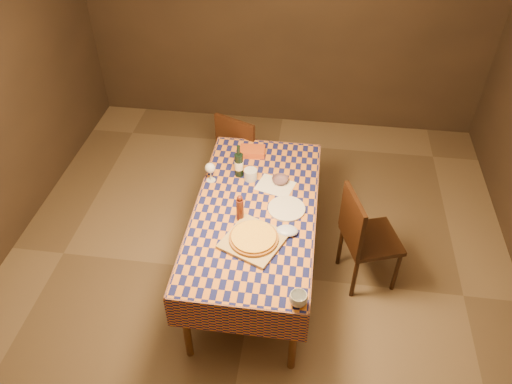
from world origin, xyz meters
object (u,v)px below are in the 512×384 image
cutting_board (254,240)px  wine_bottle (239,164)px  chair_far (242,150)px  chair_right (363,235)px  bowl (280,180)px  pizza (254,238)px  white_plate (287,209)px  dining_table (255,216)px

cutting_board → wine_bottle: 0.78m
wine_bottle → chair_far: wine_bottle is taller
cutting_board → chair_right: bearing=27.4°
chair_right → bowl: bearing=159.4°
bowl → cutting_board: bearing=-100.0°
pizza → chair_right: (0.82, 0.43, -0.29)m
cutting_board → bowl: 0.70m
pizza → white_plate: size_ratio=1.51×
dining_table → wine_bottle: bearing=115.5°
white_plate → chair_right: (0.62, 0.06, -0.26)m
pizza → bowl: bearing=80.0°
bowl → chair_far: (-0.44, 0.74, -0.27)m
chair_far → bowl: bearing=-59.3°
cutting_board → pizza: pizza is taller
dining_table → pizza: (0.04, -0.34, 0.12)m
bowl → pizza: bearing=-100.0°
dining_table → white_plate: size_ratio=6.41×
pizza → chair_right: 0.97m
cutting_board → chair_far: bearing=102.5°
dining_table → cutting_board: bearing=-83.9°
chair_right → dining_table: bearing=-174.5°
wine_bottle → chair_far: size_ratio=0.32×
cutting_board → wine_bottle: wine_bottle is taller
chair_far → cutting_board: bearing=-77.5°
pizza → chair_right: bearing=27.4°
wine_bottle → white_plate: (0.43, -0.37, -0.10)m
wine_bottle → bowl: bearing=-8.2°
white_plate → cutting_board: bearing=-118.7°
bowl → wine_bottle: wine_bottle is taller
bowl → wine_bottle: size_ratio=0.46×
dining_table → chair_far: size_ratio=1.98×
dining_table → bowl: 0.39m
dining_table → white_plate: (0.24, 0.03, 0.08)m
bowl → chair_far: bearing=120.7°
white_plate → chair_far: 1.20m
cutting_board → bowl: bowl is taller
cutting_board → chair_far: chair_far is taller
dining_table → bowl: bowl is taller
cutting_board → chair_far: size_ratio=0.42×
bowl → wine_bottle: bearing=171.8°
cutting_board → pizza: size_ratio=0.90×
dining_table → pizza: 0.36m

